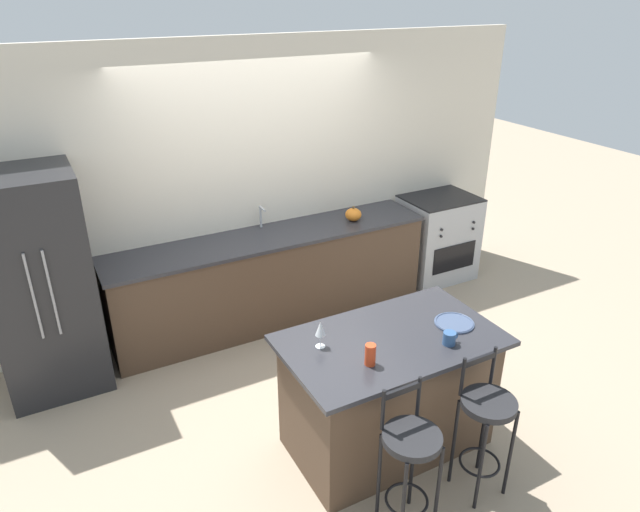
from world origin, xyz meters
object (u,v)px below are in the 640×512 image
object	(u,v)px
bar_stool_far	(486,418)
wine_glass	(320,329)
refrigerator	(41,285)
tumbler_cup	(370,355)
bar_stool_near	(410,454)
pumpkin_decoration	(353,214)
dinner_plate	(454,323)
coffee_mug	(450,338)
oven_range	(437,237)

from	to	relation	value
bar_stool_far	wine_glass	xyz separation A→B (m)	(-0.78, 0.78, 0.46)
refrigerator	tumbler_cup	size ratio (longest dim) A/B	12.76
bar_stool_near	pumpkin_decoration	xyz separation A→B (m)	(1.17, 2.61, 0.40)
bar_stool_far	pumpkin_decoration	xyz separation A→B (m)	(0.57, 2.59, 0.40)
refrigerator	bar_stool_near	world-z (taller)	refrigerator
bar_stool_far	pumpkin_decoration	size ratio (longest dim) A/B	6.19
dinner_plate	pumpkin_decoration	xyz separation A→B (m)	(0.37, 2.00, 0.07)
bar_stool_near	tumbler_cup	bearing A→B (deg)	88.27
refrigerator	wine_glass	world-z (taller)	refrigerator
refrigerator	tumbler_cup	distance (m)	2.75
refrigerator	coffee_mug	xyz separation A→B (m)	(2.34, -2.17, 0.03)
bar_stool_near	wine_glass	bearing A→B (deg)	101.98
coffee_mug	tumbler_cup	world-z (taller)	tumbler_cup
wine_glass	pumpkin_decoration	xyz separation A→B (m)	(1.34, 1.81, -0.06)
bar_stool_far	pumpkin_decoration	bearing A→B (deg)	77.63
pumpkin_decoration	tumbler_cup	bearing A→B (deg)	-118.62
dinner_plate	tumbler_cup	size ratio (longest dim) A/B	1.93
refrigerator	oven_range	size ratio (longest dim) A/B	1.92
oven_range	coffee_mug	bearing A→B (deg)	-127.76
oven_range	bar_stool_near	xyz separation A→B (m)	(-2.33, -2.65, 0.11)
oven_range	coffee_mug	distance (m)	2.86
oven_range	pumpkin_decoration	distance (m)	1.26
bar_stool_near	tumbler_cup	distance (m)	0.63
wine_glass	pumpkin_decoration	distance (m)	2.25
refrigerator	oven_range	bearing A→B (deg)	0.78
wine_glass	coffee_mug	distance (m)	0.87
oven_range	dinner_plate	world-z (taller)	oven_range
wine_glass	refrigerator	bearing A→B (deg)	131.06
refrigerator	coffee_mug	size ratio (longest dim) A/B	15.82
bar_stool_far	bar_stool_near	bearing A→B (deg)	-177.99
refrigerator	bar_stool_far	size ratio (longest dim) A/B	1.82
coffee_mug	tumbler_cup	bearing A→B (deg)	174.43
oven_range	wine_glass	bearing A→B (deg)	-143.47
oven_range	wine_glass	xyz separation A→B (m)	(-2.50, -1.85, 0.57)
coffee_mug	pumpkin_decoration	size ratio (longest dim) A/B	0.71
refrigerator	coffee_mug	distance (m)	3.19
coffee_mug	pumpkin_decoration	world-z (taller)	pumpkin_decoration
oven_range	coffee_mug	xyz separation A→B (m)	(-1.73, -2.23, 0.48)
dinner_plate	tumbler_cup	bearing A→B (deg)	-171.12
bar_stool_far	dinner_plate	xyz separation A→B (m)	(0.19, 0.58, 0.34)
refrigerator	bar_stool_near	size ratio (longest dim) A/B	1.82
oven_range	tumbler_cup	distance (m)	3.21
dinner_plate	tumbler_cup	world-z (taller)	tumbler_cup
bar_stool_far	refrigerator	bearing A→B (deg)	132.28
dinner_plate	wine_glass	xyz separation A→B (m)	(-0.97, 0.20, 0.13)
refrigerator	oven_range	xyz separation A→B (m)	(4.06, 0.06, -0.44)
dinner_plate	coffee_mug	size ratio (longest dim) A/B	2.39
dinner_plate	wine_glass	world-z (taller)	wine_glass
coffee_mug	tumbler_cup	distance (m)	0.59
oven_range	bar_stool_near	size ratio (longest dim) A/B	0.95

